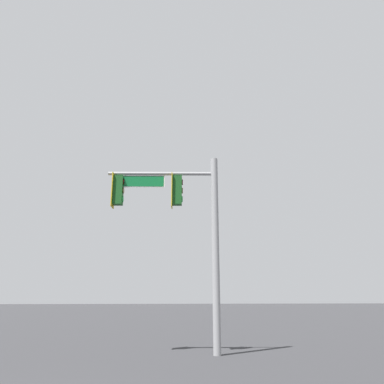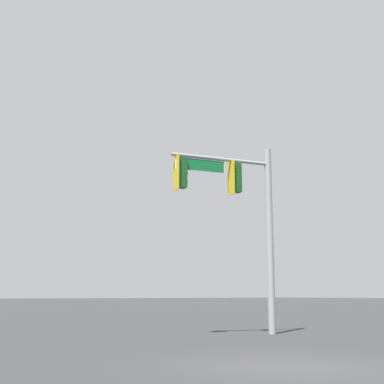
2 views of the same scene
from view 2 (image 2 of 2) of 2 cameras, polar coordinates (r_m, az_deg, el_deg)
ground_plane at (r=11.41m, az=10.23°, el=-17.86°), size 400.00×400.00×0.00m
signal_pole_near at (r=20.08m, az=5.39°, el=-1.72°), size 4.07×1.24×7.00m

